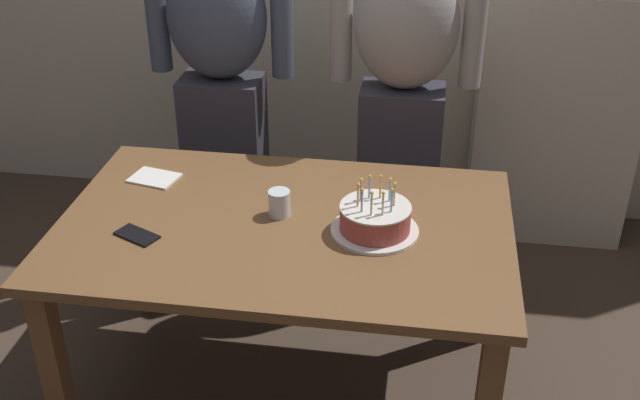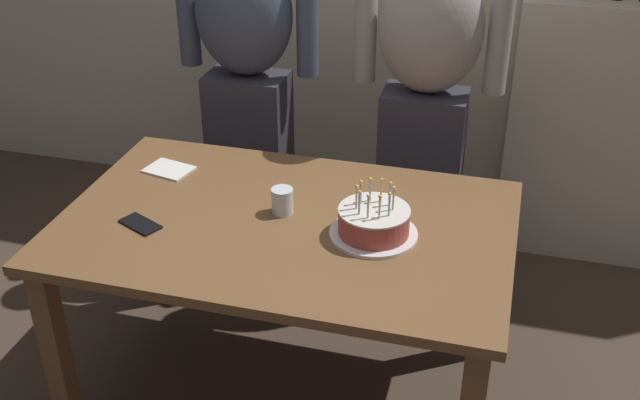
{
  "view_description": "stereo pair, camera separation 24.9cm",
  "coord_description": "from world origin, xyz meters",
  "px_view_note": "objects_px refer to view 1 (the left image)",
  "views": [
    {
      "loc": [
        0.44,
        -2.14,
        2.07
      ],
      "look_at": [
        0.12,
        -0.01,
        0.84
      ],
      "focal_mm": 43.45,
      "sensor_mm": 36.0,
      "label": 1
    },
    {
      "loc": [
        0.69,
        -2.09,
        2.07
      ],
      "look_at": [
        0.12,
        -0.01,
        0.84
      ],
      "focal_mm": 43.45,
      "sensor_mm": 36.0,
      "label": 2
    }
  ],
  "objects_px": {
    "water_glass_near": "(279,203)",
    "person_woman_cardigan": "(403,98)",
    "napkin_stack": "(154,178)",
    "person_man_bearded": "(221,88)",
    "birthday_cake": "(375,220)",
    "cell_phone": "(137,235)"
  },
  "relations": [
    {
      "from": "birthday_cake",
      "to": "water_glass_near",
      "type": "height_order",
      "value": "birthday_cake"
    },
    {
      "from": "cell_phone",
      "to": "person_man_bearded",
      "type": "distance_m",
      "value": 0.97
    },
    {
      "from": "cell_phone",
      "to": "person_man_bearded",
      "type": "xyz_separation_m",
      "value": [
        0.03,
        0.97,
        0.13
      ]
    },
    {
      "from": "birthday_cake",
      "to": "person_man_bearded",
      "type": "height_order",
      "value": "person_man_bearded"
    },
    {
      "from": "cell_phone",
      "to": "napkin_stack",
      "type": "relative_size",
      "value": 0.86
    },
    {
      "from": "napkin_stack",
      "to": "person_woman_cardigan",
      "type": "bearing_deg",
      "value": 33.87
    },
    {
      "from": "water_glass_near",
      "to": "person_man_bearded",
      "type": "distance_m",
      "value": 0.87
    },
    {
      "from": "birthday_cake",
      "to": "person_woman_cardigan",
      "type": "relative_size",
      "value": 0.17
    },
    {
      "from": "cell_phone",
      "to": "person_woman_cardigan",
      "type": "height_order",
      "value": "person_woman_cardigan"
    },
    {
      "from": "napkin_stack",
      "to": "water_glass_near",
      "type": "bearing_deg",
      "value": -20.02
    },
    {
      "from": "person_man_bearded",
      "to": "person_woman_cardigan",
      "type": "xyz_separation_m",
      "value": [
        0.76,
        0.0,
        0.0
      ]
    },
    {
      "from": "birthday_cake",
      "to": "person_man_bearded",
      "type": "xyz_separation_m",
      "value": [
        -0.72,
        0.83,
        0.09
      ]
    },
    {
      "from": "birthday_cake",
      "to": "person_man_bearded",
      "type": "relative_size",
      "value": 0.17
    },
    {
      "from": "birthday_cake",
      "to": "water_glass_near",
      "type": "xyz_separation_m",
      "value": [
        -0.33,
        0.06,
        -0.0
      ]
    },
    {
      "from": "person_woman_cardigan",
      "to": "person_man_bearded",
      "type": "bearing_deg",
      "value": 0.0
    },
    {
      "from": "birthday_cake",
      "to": "person_woman_cardigan",
      "type": "bearing_deg",
      "value": 87.43
    },
    {
      "from": "birthday_cake",
      "to": "cell_phone",
      "type": "distance_m",
      "value": 0.77
    },
    {
      "from": "birthday_cake",
      "to": "cell_phone",
      "type": "bearing_deg",
      "value": -169.52
    },
    {
      "from": "water_glass_near",
      "to": "cell_phone",
      "type": "height_order",
      "value": "water_glass_near"
    },
    {
      "from": "cell_phone",
      "to": "person_man_bearded",
      "type": "bearing_deg",
      "value": 113.58
    },
    {
      "from": "water_glass_near",
      "to": "napkin_stack",
      "type": "xyz_separation_m",
      "value": [
        -0.5,
        0.18,
        -0.04
      ]
    },
    {
      "from": "water_glass_near",
      "to": "person_woman_cardigan",
      "type": "bearing_deg",
      "value": 64.59
    }
  ]
}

